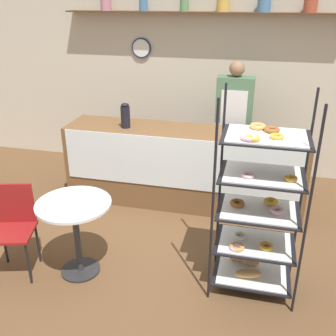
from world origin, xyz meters
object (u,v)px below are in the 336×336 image
person_worker (233,122)px  coffee_carafe (125,116)px  pastry_rack (257,211)px  donut_tray_counter (256,133)px  cafe_chair (14,220)px  cafe_table (75,221)px

person_worker → coffee_carafe: (-1.24, -0.67, 0.19)m
pastry_rack → donut_tray_counter: size_ratio=3.45×
cafe_chair → person_worker: bearing=35.6°
pastry_rack → coffee_carafe: (-1.63, 1.33, 0.34)m
person_worker → cafe_chair: 2.92m
person_worker → coffee_carafe: bearing=-151.8°
donut_tray_counter → person_worker: bearing=118.5°
cafe_table → coffee_carafe: size_ratio=2.49×
cafe_chair → donut_tray_counter: donut_tray_counter is taller
pastry_rack → coffee_carafe: 2.13m
cafe_chair → coffee_carafe: bearing=54.7°
cafe_table → cafe_chair: cafe_chair is taller
person_worker → coffee_carafe: person_worker is taller
pastry_rack → coffee_carafe: pastry_rack is taller
pastry_rack → coffee_carafe: bearing=140.8°
cafe_table → donut_tray_counter: donut_tray_counter is taller
person_worker → coffee_carafe: size_ratio=5.66×
pastry_rack → donut_tray_counter: (-0.09, 1.44, 0.21)m
cafe_table → cafe_chair: bearing=-172.4°
person_worker → coffee_carafe: 1.42m
donut_tray_counter → cafe_chair: bearing=-141.0°
cafe_table → cafe_chair: 0.60m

